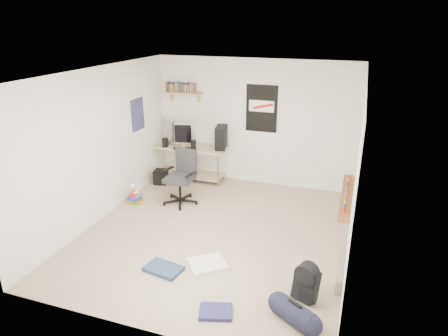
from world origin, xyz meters
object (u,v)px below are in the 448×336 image
(office_chair, at_px, (180,178))
(duffel_bag, at_px, (294,312))
(book_stack, at_px, (136,195))
(backpack, at_px, (306,285))
(desk, at_px, (190,162))

(office_chair, relative_size, duffel_bag, 2.06)
(office_chair, xyz_separation_m, book_stack, (-0.77, -0.26, -0.34))
(office_chair, distance_m, backpack, 3.24)
(desk, distance_m, book_stack, 1.54)
(backpack, xyz_separation_m, duffel_bag, (-0.06, -0.45, -0.06))
(backpack, height_order, book_stack, backpack)
(desk, xyz_separation_m, office_chair, (0.33, -1.19, 0.12))
(office_chair, bearing_deg, backpack, -23.97)
(backpack, bearing_deg, office_chair, 162.79)
(office_chair, xyz_separation_m, backpack, (2.56, -1.95, -0.29))
(book_stack, bearing_deg, backpack, -26.92)
(desk, bearing_deg, office_chair, -79.84)
(backpack, xyz_separation_m, book_stack, (-3.33, 1.69, -0.05))
(backpack, distance_m, book_stack, 3.74)
(book_stack, bearing_deg, desk, 73.10)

